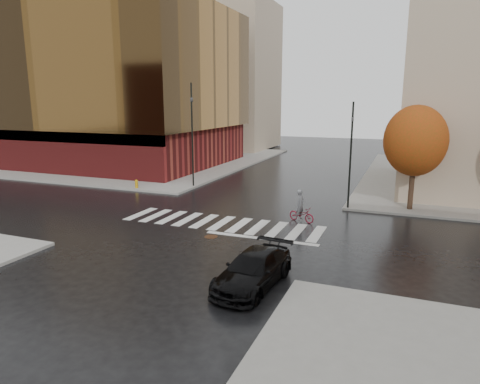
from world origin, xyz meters
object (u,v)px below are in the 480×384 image
object	(u,v)px
sedan	(253,270)
fire_hydrant	(136,183)
traffic_light_ne	(351,150)
cyclist	(301,211)
traffic_light_nw	(192,127)

from	to	relation	value
sedan	fire_hydrant	xyz separation A→B (m)	(-14.59, 13.29, -0.14)
traffic_light_ne	sedan	bearing A→B (deg)	64.92
cyclist	traffic_light_ne	world-z (taller)	traffic_light_ne
sedan	cyclist	size ratio (longest dim) A/B	2.39
cyclist	traffic_light_ne	size ratio (longest dim) A/B	0.28
sedan	fire_hydrant	distance (m)	19.73
traffic_light_ne	fire_hydrant	xyz separation A→B (m)	(-16.30, 0.20, -3.37)
traffic_light_ne	cyclist	bearing A→B (deg)	42.86
sedan	traffic_light_ne	bearing A→B (deg)	88.21
sedan	cyclist	distance (m)	9.30
cyclist	traffic_light_ne	xyz separation A→B (m)	(2.15, 3.80, 3.25)
traffic_light_nw	fire_hydrant	size ratio (longest dim) A/B	12.09
sedan	traffic_light_ne	world-z (taller)	traffic_light_ne
cyclist	sedan	bearing A→B (deg)	-156.34
sedan	cyclist	world-z (taller)	cyclist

